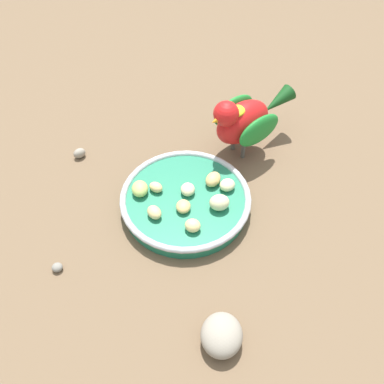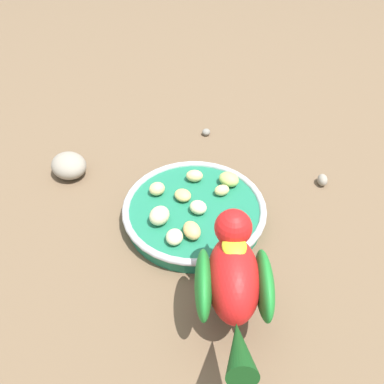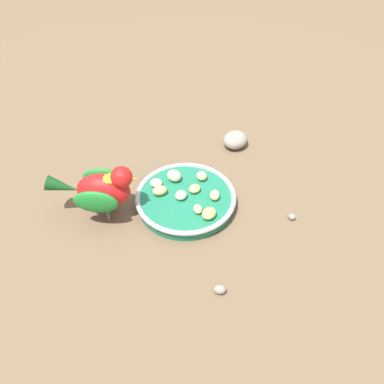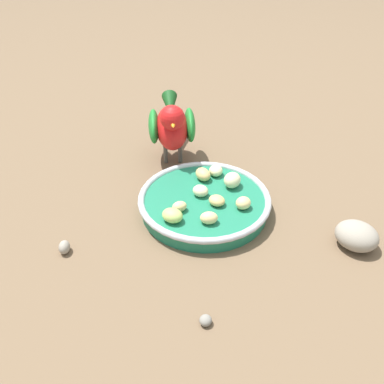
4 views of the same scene
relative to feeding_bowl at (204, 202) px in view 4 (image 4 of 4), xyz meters
name	(u,v)px [view 4 (image 4 of 4)]	position (x,y,z in m)	size (l,w,h in m)	color
ground_plane	(195,215)	(-0.01, -0.02, -0.02)	(4.00, 4.00, 0.00)	brown
feeding_bowl	(204,202)	(0.00, 0.00, 0.00)	(0.22, 0.22, 0.03)	#1E7251
apple_piece_0	(179,207)	(-0.02, -0.05, 0.02)	(0.02, 0.02, 0.02)	#E5C67F
apple_piece_1	(218,171)	(-0.01, 0.07, 0.02)	(0.03, 0.02, 0.02)	beige
apple_piece_2	(203,174)	(-0.02, 0.05, 0.02)	(0.03, 0.02, 0.02)	tan
apple_piece_3	(172,215)	(-0.02, -0.07, 0.02)	(0.03, 0.03, 0.02)	#B2CC66
apple_piece_4	(232,180)	(0.03, 0.05, 0.02)	(0.03, 0.03, 0.03)	beige
apple_piece_5	(217,201)	(0.02, -0.01, 0.02)	(0.03, 0.02, 0.02)	tan
apple_piece_6	(202,191)	(-0.01, 0.01, 0.02)	(0.03, 0.02, 0.02)	beige
apple_piece_7	(209,218)	(0.03, -0.05, 0.02)	(0.03, 0.02, 0.02)	#E5C67F
apple_piece_8	(243,203)	(0.07, 0.00, 0.02)	(0.03, 0.02, 0.02)	#E5C67F
parrot	(172,124)	(-0.12, 0.12, 0.06)	(0.13, 0.18, 0.14)	#59544C
rock_large	(357,236)	(0.24, 0.02, 0.00)	(0.07, 0.06, 0.04)	gray
pebble_0	(206,320)	(0.09, -0.21, -0.01)	(0.02, 0.02, 0.01)	gray
pebble_1	(64,247)	(-0.15, -0.18, -0.01)	(0.02, 0.02, 0.02)	gray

